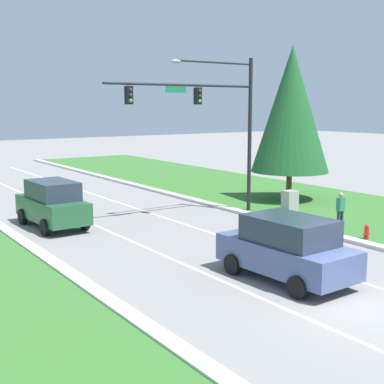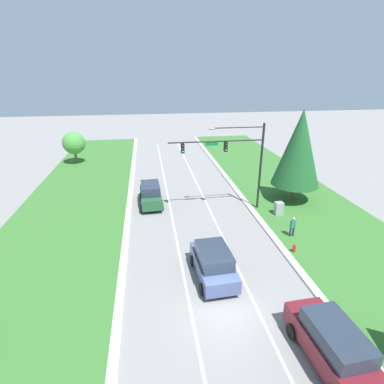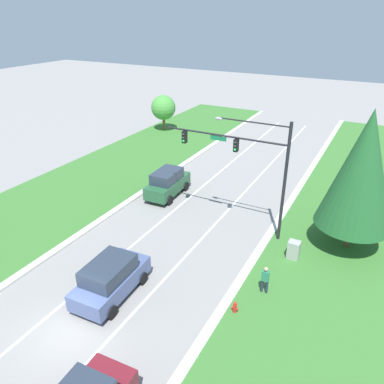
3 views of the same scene
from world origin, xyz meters
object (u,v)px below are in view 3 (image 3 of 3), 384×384
(forest_suv, at_px, (168,183))
(slate_blue_suv, at_px, (111,278))
(oak_near_left_tree, at_px, (163,108))
(conifer_near_right_tree, at_px, (362,170))
(fire_hydrant, at_px, (235,308))
(utility_cabinet, at_px, (294,250))
(pedestrian, at_px, (265,279))
(traffic_signal_mast, at_px, (249,158))

(forest_suv, xyz_separation_m, slate_blue_suv, (3.56, -11.57, -0.05))
(oak_near_left_tree, bearing_deg, conifer_near_right_tree, -34.57)
(fire_hydrant, xyz_separation_m, conifer_near_right_tree, (4.10, 8.73, 4.99))
(fire_hydrant, xyz_separation_m, oak_near_left_tree, (-19.71, 25.14, 2.58))
(oak_near_left_tree, bearing_deg, utility_cabinet, -42.34)
(forest_suv, bearing_deg, pedestrian, -38.17)
(slate_blue_suv, relative_size, pedestrian, 2.77)
(fire_hydrant, height_order, oak_near_left_tree, oak_near_left_tree)
(conifer_near_right_tree, height_order, oak_near_left_tree, conifer_near_right_tree)
(traffic_signal_mast, relative_size, oak_near_left_tree, 1.88)
(utility_cabinet, relative_size, oak_near_left_tree, 0.27)
(forest_suv, distance_m, oak_near_left_tree, 18.34)
(traffic_signal_mast, bearing_deg, fire_hydrant, -72.53)
(slate_blue_suv, xyz_separation_m, pedestrian, (7.11, 3.87, -0.12))
(conifer_near_right_tree, bearing_deg, utility_cabinet, -133.61)
(traffic_signal_mast, height_order, utility_cabinet, traffic_signal_mast)
(utility_cabinet, xyz_separation_m, oak_near_left_tree, (-21.12, 19.24, 2.31))
(forest_suv, height_order, oak_near_left_tree, oak_near_left_tree)
(pedestrian, relative_size, conifer_near_right_tree, 0.19)
(traffic_signal_mast, height_order, pedestrian, traffic_signal_mast)
(pedestrian, distance_m, fire_hydrant, 2.33)
(utility_cabinet, bearing_deg, pedestrian, -98.68)
(traffic_signal_mast, distance_m, utility_cabinet, 6.25)
(forest_suv, bearing_deg, utility_cabinet, -21.47)
(slate_blue_suv, distance_m, conifer_near_right_tree, 15.38)
(traffic_signal_mast, xyz_separation_m, fire_hydrant, (2.37, -7.54, -4.97))
(utility_cabinet, height_order, fire_hydrant, utility_cabinet)
(pedestrian, height_order, conifer_near_right_tree, conifer_near_right_tree)
(traffic_signal_mast, height_order, oak_near_left_tree, traffic_signal_mast)
(traffic_signal_mast, xyz_separation_m, conifer_near_right_tree, (6.47, 1.19, 0.02))
(pedestrian, relative_size, oak_near_left_tree, 0.38)
(traffic_signal_mast, height_order, conifer_near_right_tree, conifer_near_right_tree)
(traffic_signal_mast, relative_size, pedestrian, 4.93)
(fire_hydrant, distance_m, oak_near_left_tree, 32.05)
(oak_near_left_tree, bearing_deg, slate_blue_suv, -63.48)
(pedestrian, bearing_deg, traffic_signal_mast, -64.76)
(utility_cabinet, relative_size, fire_hydrant, 1.74)
(forest_suv, relative_size, fire_hydrant, 6.64)
(oak_near_left_tree, bearing_deg, traffic_signal_mast, -45.42)
(oak_near_left_tree, bearing_deg, pedestrian, -48.29)
(fire_hydrant, bearing_deg, utility_cabinet, 76.64)
(fire_hydrant, bearing_deg, pedestrian, 68.62)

